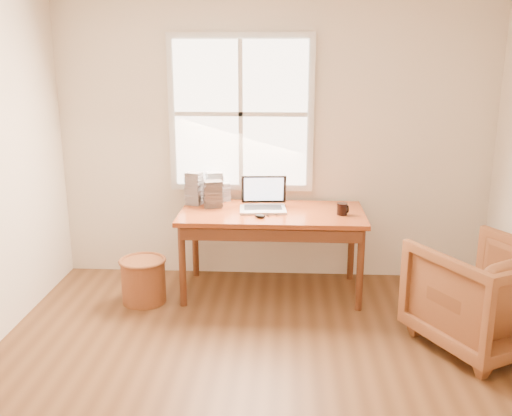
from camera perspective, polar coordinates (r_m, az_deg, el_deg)
The scene contains 11 objects.
room_shell at distance 3.24m, azimuth 0.46°, elevation 1.56°, with size 4.04×4.54×2.64m.
desk at distance 4.97m, azimuth 1.61°, elevation -0.56°, with size 1.60×0.80×0.04m, color brown.
armchair at distance 4.48m, azimuth 21.69°, elevation -8.09°, with size 0.84×0.86×0.79m, color brown.
wicker_stool at distance 5.04m, azimuth -11.18°, elevation -7.18°, with size 0.37×0.37×0.37m, color brown.
laptop at distance 4.94m, azimuth 0.69°, elevation 1.20°, with size 0.36×0.37×0.27m, color #AFB0B6, non-canonical shape.
mouse at distance 4.76m, azimuth 0.40°, elevation -0.81°, with size 0.10×0.06×0.03m, color black.
coffee_mug at distance 4.90m, azimuth 8.60°, elevation -0.10°, with size 0.09×0.09×0.10m, color black.
cd_stack_a at distance 5.27m, azimuth -4.18°, elevation 2.14°, with size 0.14×0.13×0.28m, color silver.
cd_stack_b at distance 5.10m, azimuth -4.31°, elevation 1.45°, with size 0.16×0.14×0.24m, color #232428.
cd_stack_c at distance 5.18m, azimuth -6.18°, elevation 1.98°, with size 0.13×0.12×0.30m, color #A9AAB7.
cd_stack_d at distance 5.32m, azimuth -3.42°, elevation 1.65°, with size 0.13×0.12×0.17m, color silver.
Camera 1 is at (0.13, -2.98, 2.09)m, focal length 40.00 mm.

